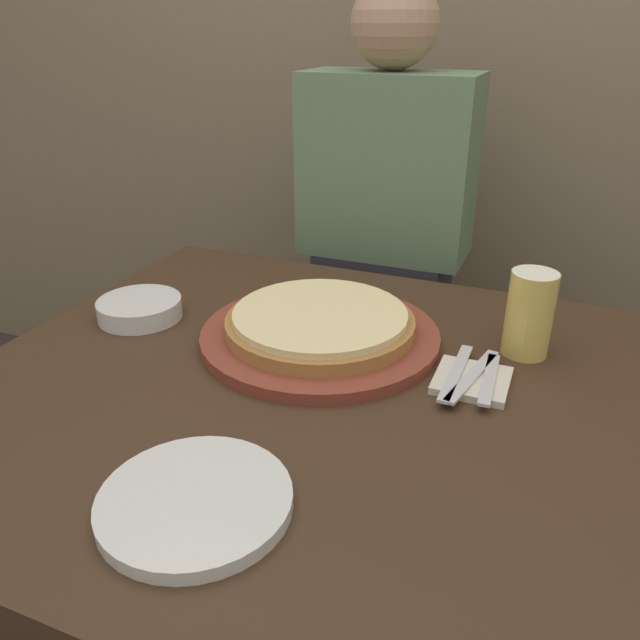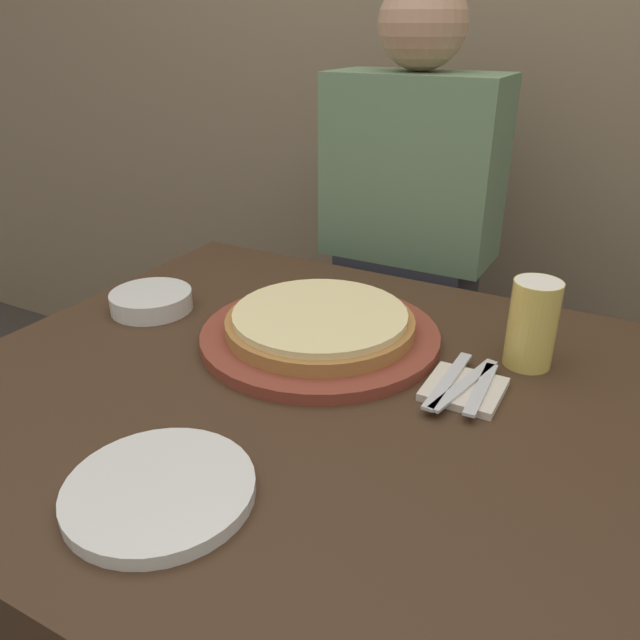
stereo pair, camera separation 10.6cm
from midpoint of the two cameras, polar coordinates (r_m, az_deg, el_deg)
The scene contains 11 objects.
back_wall at distance 1.81m, azimuth 19.59°, elevation 25.42°, with size 6.00×0.05×2.60m.
dining_table at distance 1.19m, azimuth 2.31°, elevation -22.05°, with size 1.12×0.96×0.77m.
pizza_on_board at distance 1.07m, azimuth 2.84°, elevation -0.84°, with size 0.41×0.41×0.06m.
beer_glass at distance 1.04m, azimuth 21.69°, elevation -0.10°, with size 0.08×0.08×0.14m.
dinner_plate at distance 0.76m, azimuth -10.48°, elevation -15.21°, with size 0.22×0.22×0.02m.
side_bowl at distance 1.22m, azimuth -12.79°, elevation 1.68°, with size 0.15×0.15×0.04m.
napkin_stack at distance 0.97m, azimuth 16.14°, elevation -6.19°, with size 0.11×0.11×0.01m.
fork at distance 0.97m, azimuth 14.76°, elevation -5.42°, with size 0.02×0.18×0.00m.
dinner_knife at distance 0.96m, azimuth 16.20°, elevation -5.76°, with size 0.06×0.18×0.00m.
spoon at distance 0.96m, azimuth 17.65°, elevation -6.09°, with size 0.02×0.15×0.00m.
diner_person at distance 1.60m, azimuth 9.76°, elevation 3.21°, with size 0.40×0.20×1.36m.
Camera 2 is at (0.39, -0.70, 1.27)m, focal length 35.00 mm.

